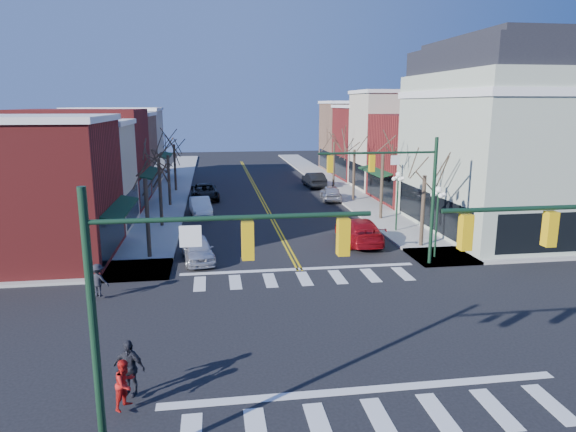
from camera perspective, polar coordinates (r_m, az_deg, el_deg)
name	(u,v)px	position (r m, az deg, el deg)	size (l,w,h in m)	color
ground	(331,329)	(21.40, 4.84, -12.40)	(160.00, 160.00, 0.00)	black
sidewalk_left	(159,223)	(40.11, -14.18, -0.80)	(3.50, 70.00, 0.15)	#9E9B93
sidewalk_right	(381,216)	(42.06, 10.26, -0.02)	(3.50, 70.00, 0.15)	#9E9B93
bldg_left_brick_a	(19,193)	(32.90, -27.72, 2.29)	(10.00, 8.50, 8.00)	maroon
bldg_left_stucco_a	(58,178)	(40.25, -24.15, 3.86)	(10.00, 7.00, 7.50)	#BBB29A
bldg_left_brick_b	(84,159)	(47.89, -21.68, 5.87)	(10.00, 9.00, 8.50)	maroon
bldg_left_tan	(104,154)	(55.95, -19.78, 6.47)	(10.00, 7.50, 7.80)	#916850
bldg_left_stucco_b	(117,146)	(63.52, -18.46, 7.36)	(10.00, 8.00, 8.20)	#BBB29A
bldg_right_brick_a	(433,159)	(49.20, 15.80, 6.13)	(10.00, 8.50, 8.00)	maroon
bldg_right_stucco	(403,142)	(56.25, 12.64, 8.04)	(10.00, 7.00, 10.00)	#BBB29A
bldg_right_brick_b	(380,144)	(63.34, 10.18, 7.92)	(10.00, 8.00, 8.50)	maroon
bldg_right_tan	(361,137)	(70.94, 8.13, 8.65)	(10.00, 8.00, 9.00)	#916850
victorian_corner	(516,137)	(39.55, 24.04, 7.99)	(12.25, 14.25, 13.30)	#AAB59D
traffic_mast_near_left	(174,291)	(12.28, -12.53, -8.12)	(6.60, 0.28, 7.20)	#14331E
traffic_mast_far_right	(402,184)	(28.49, 12.52, 3.51)	(6.60, 0.28, 7.20)	#14331E
lamppost_corner	(437,210)	(30.81, 16.26, 0.66)	(0.36, 0.36, 4.33)	#14331E
lamppost_midblock	(398,191)	(36.71, 12.08, 2.71)	(0.36, 0.36, 4.33)	#14331E
tree_left_a	(148,220)	(30.84, -15.34, -0.38)	(0.24, 0.24, 4.76)	#382B21
tree_left_b	(160,194)	(38.62, -13.99, 2.41)	(0.24, 0.24, 5.04)	#382B21
tree_left_c	(169,181)	(46.53, -13.07, 3.80)	(0.24, 0.24, 4.55)	#382B21
tree_left_d	(175,168)	(54.41, -12.44, 5.22)	(0.24, 0.24, 4.90)	#382B21
tree_right_a	(423,212)	(33.26, 14.74, 0.44)	(0.24, 0.24, 4.62)	#382B21
tree_right_b	(382,187)	(40.55, 10.37, 3.14)	(0.24, 0.24, 5.18)	#382B21
tree_right_c	(354,176)	(48.14, 7.32, 4.46)	(0.24, 0.24, 4.83)	#382B21
tree_right_d	(334,165)	(55.81, 5.11, 5.66)	(0.24, 0.24, 4.97)	#382B21
car_left_near	(198,249)	(30.20, -10.00, -3.65)	(1.69, 4.19, 1.43)	silver
car_left_mid	(201,206)	(42.62, -9.69, 1.06)	(1.53, 4.38, 1.44)	white
car_left_far	(205,192)	(49.47, -9.23, 2.65)	(2.45, 5.32, 1.48)	black
car_right_near	(359,231)	(33.90, 7.90, -1.63)	(2.29, 5.64, 1.64)	maroon
car_right_mid	(331,193)	(48.57, 4.77, 2.58)	(1.72, 4.27, 1.46)	#AAA9AE
car_right_far	(314,180)	(56.34, 2.91, 4.04)	(1.71, 4.92, 1.62)	black
pedestrian_red_b	(125,384)	(16.53, -17.64, -17.35)	(0.74, 0.58, 1.52)	red
pedestrian_dark_a	(129,367)	(17.09, -17.24, -15.77)	(1.05, 0.44, 1.79)	#21222A
pedestrian_dark_b	(98,280)	(25.56, -20.35, -6.71)	(1.01, 0.58, 1.57)	black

